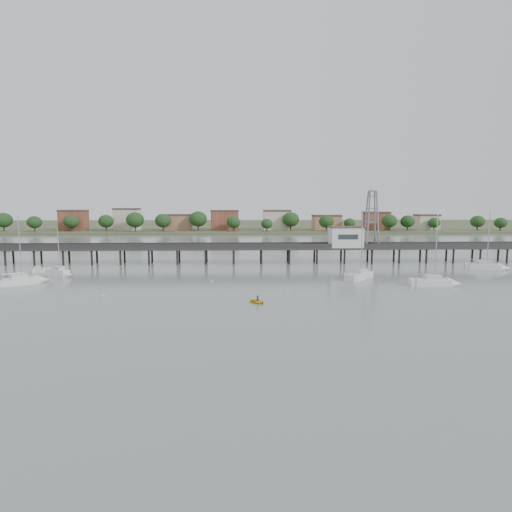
{
  "coord_description": "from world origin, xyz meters",
  "views": [
    {
      "loc": [
        -1.77,
        -47.27,
        14.79
      ],
      "look_at": [
        1.52,
        42.0,
        4.0
      ],
      "focal_mm": 30.0,
      "sensor_mm": 36.0,
      "label": 1
    }
  ],
  "objects_px": {
    "sailboat_b": "(62,273)",
    "sailboat_a": "(27,281)",
    "sailboat_e": "(491,267)",
    "lattice_tower": "(372,219)",
    "pier": "(247,248)",
    "sailboat_d": "(440,282)",
    "sailboat_c": "(363,275)",
    "white_tender": "(42,270)",
    "yellow_dinghy": "(258,303)"
  },
  "relations": [
    {
      "from": "sailboat_c",
      "to": "white_tender",
      "type": "relative_size",
      "value": 3.72
    },
    {
      "from": "lattice_tower",
      "to": "sailboat_d",
      "type": "relative_size",
      "value": 1.12
    },
    {
      "from": "yellow_dinghy",
      "to": "sailboat_b",
      "type": "bearing_deg",
      "value": 109.27
    },
    {
      "from": "sailboat_a",
      "to": "sailboat_c",
      "type": "bearing_deg",
      "value": -32.51
    },
    {
      "from": "sailboat_a",
      "to": "sailboat_e",
      "type": "distance_m",
      "value": 98.12
    },
    {
      "from": "sailboat_b",
      "to": "white_tender",
      "type": "distance_m",
      "value": 8.9
    },
    {
      "from": "sailboat_a",
      "to": "sailboat_e",
      "type": "bearing_deg",
      "value": -27.97
    },
    {
      "from": "white_tender",
      "to": "sailboat_c",
      "type": "bearing_deg",
      "value": -22.36
    },
    {
      "from": "sailboat_c",
      "to": "white_tender",
      "type": "xyz_separation_m",
      "value": [
        -68.68,
        10.2,
        -0.19
      ]
    },
    {
      "from": "white_tender",
      "to": "pier",
      "type": "bearing_deg",
      "value": 1.51
    },
    {
      "from": "lattice_tower",
      "to": "sailboat_d",
      "type": "bearing_deg",
      "value": -84.47
    },
    {
      "from": "sailboat_b",
      "to": "pier",
      "type": "bearing_deg",
      "value": 52.94
    },
    {
      "from": "lattice_tower",
      "to": "sailboat_c",
      "type": "height_order",
      "value": "lattice_tower"
    },
    {
      "from": "sailboat_b",
      "to": "yellow_dinghy",
      "type": "height_order",
      "value": "sailboat_b"
    },
    {
      "from": "pier",
      "to": "sailboat_a",
      "type": "relative_size",
      "value": 11.14
    },
    {
      "from": "white_tender",
      "to": "sailboat_d",
      "type": "bearing_deg",
      "value": -27.37
    },
    {
      "from": "sailboat_a",
      "to": "white_tender",
      "type": "distance_m",
      "value": 14.88
    },
    {
      "from": "sailboat_d",
      "to": "sailboat_b",
      "type": "relative_size",
      "value": 1.33
    },
    {
      "from": "sailboat_a",
      "to": "yellow_dinghy",
      "type": "relative_size",
      "value": 4.79
    },
    {
      "from": "white_tender",
      "to": "sailboat_e",
      "type": "bearing_deg",
      "value": -14.11
    },
    {
      "from": "lattice_tower",
      "to": "pier",
      "type": "bearing_deg",
      "value": -180.0
    },
    {
      "from": "sailboat_b",
      "to": "sailboat_a",
      "type": "height_order",
      "value": "sailboat_a"
    },
    {
      "from": "sailboat_d",
      "to": "sailboat_a",
      "type": "distance_m",
      "value": 76.41
    },
    {
      "from": "sailboat_d",
      "to": "yellow_dinghy",
      "type": "relative_size",
      "value": 4.91
    },
    {
      "from": "pier",
      "to": "white_tender",
      "type": "xyz_separation_m",
      "value": [
        -45.6,
        -12.58,
        -3.35
      ]
    },
    {
      "from": "sailboat_e",
      "to": "sailboat_a",
      "type": "bearing_deg",
      "value": -153.11
    },
    {
      "from": "sailboat_e",
      "to": "lattice_tower",
      "type": "bearing_deg",
      "value": 170.31
    },
    {
      "from": "sailboat_a",
      "to": "sailboat_d",
      "type": "bearing_deg",
      "value": -39.81
    },
    {
      "from": "white_tender",
      "to": "yellow_dinghy",
      "type": "relative_size",
      "value": 1.4
    },
    {
      "from": "sailboat_b",
      "to": "sailboat_a",
      "type": "distance_m",
      "value": 8.99
    },
    {
      "from": "lattice_tower",
      "to": "sailboat_d",
      "type": "xyz_separation_m",
      "value": [
        3.08,
        -31.77,
        -10.46
      ]
    },
    {
      "from": "white_tender",
      "to": "sailboat_a",
      "type": "bearing_deg",
      "value": -88.62
    },
    {
      "from": "sailboat_b",
      "to": "yellow_dinghy",
      "type": "relative_size",
      "value": 3.68
    },
    {
      "from": "lattice_tower",
      "to": "white_tender",
      "type": "distance_m",
      "value": 78.84
    },
    {
      "from": "sailboat_d",
      "to": "sailboat_e",
      "type": "bearing_deg",
      "value": 47.53
    },
    {
      "from": "lattice_tower",
      "to": "white_tender",
      "type": "xyz_separation_m",
      "value": [
        -77.1,
        -12.58,
        -10.66
      ]
    },
    {
      "from": "lattice_tower",
      "to": "yellow_dinghy",
      "type": "xyz_separation_m",
      "value": [
        -30.71,
        -44.13,
        -11.1
      ]
    },
    {
      "from": "sailboat_c",
      "to": "sailboat_e",
      "type": "relative_size",
      "value": 1.04
    },
    {
      "from": "sailboat_c",
      "to": "sailboat_b",
      "type": "height_order",
      "value": "sailboat_c"
    },
    {
      "from": "white_tender",
      "to": "yellow_dinghy",
      "type": "height_order",
      "value": "yellow_dinghy"
    },
    {
      "from": "pier",
      "to": "lattice_tower",
      "type": "bearing_deg",
      "value": 0.0
    },
    {
      "from": "yellow_dinghy",
      "to": "lattice_tower",
      "type": "bearing_deg",
      "value": 17.42
    },
    {
      "from": "sailboat_d",
      "to": "sailboat_b",
      "type": "xyz_separation_m",
      "value": [
        -73.44,
        13.38,
        0.02
      ]
    },
    {
      "from": "pier",
      "to": "sailboat_d",
      "type": "distance_m",
      "value": 47.06
    },
    {
      "from": "pier",
      "to": "sailboat_b",
      "type": "relative_size",
      "value": 14.5
    },
    {
      "from": "pier",
      "to": "sailboat_d",
      "type": "height_order",
      "value": "sailboat_d"
    },
    {
      "from": "white_tender",
      "to": "yellow_dinghy",
      "type": "distance_m",
      "value": 56.11
    },
    {
      "from": "yellow_dinghy",
      "to": "pier",
      "type": "bearing_deg",
      "value": 53.28
    },
    {
      "from": "sailboat_e",
      "to": "yellow_dinghy",
      "type": "relative_size",
      "value": 5.02
    },
    {
      "from": "pier",
      "to": "sailboat_a",
      "type": "distance_m",
      "value": 49.72
    }
  ]
}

